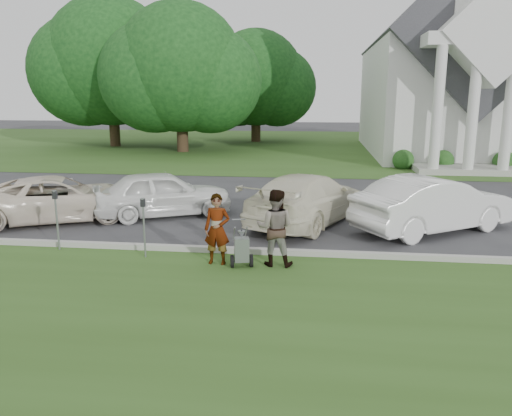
% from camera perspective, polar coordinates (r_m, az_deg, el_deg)
% --- Properties ---
extents(ground, '(120.00, 120.00, 0.00)m').
position_cam_1_polar(ground, '(11.61, 1.58, -6.21)').
color(ground, '#333335').
rests_on(ground, ground).
extents(grass_strip, '(80.00, 7.00, 0.01)m').
position_cam_1_polar(grass_strip, '(8.85, -0.31, -12.50)').
color(grass_strip, '#31521C').
rests_on(grass_strip, ground).
extents(church_lawn, '(80.00, 30.00, 0.01)m').
position_cam_1_polar(church_lawn, '(38.13, 5.45, 7.10)').
color(church_lawn, '#31521C').
rests_on(church_lawn, ground).
extents(curb, '(80.00, 0.18, 0.15)m').
position_cam_1_polar(curb, '(12.11, 1.83, -5.03)').
color(curb, '#9E9E93').
rests_on(curb, ground).
extents(church, '(9.19, 19.00, 24.10)m').
position_cam_1_polar(church, '(35.03, 20.93, 15.56)').
color(church, white).
rests_on(church, ground).
extents(tree_left, '(10.63, 8.40, 9.71)m').
position_cam_1_polar(tree_left, '(34.16, -8.65, 14.93)').
color(tree_left, '#332316').
rests_on(tree_left, ground).
extents(tree_far, '(11.64, 9.20, 10.73)m').
position_cam_1_polar(tree_far, '(38.98, -16.30, 15.16)').
color(tree_far, '#332316').
rests_on(tree_far, ground).
extents(tree_back, '(9.61, 7.60, 8.89)m').
position_cam_1_polar(tree_back, '(41.24, -0.03, 14.16)').
color(tree_back, '#332316').
rests_on(tree_back, ground).
extents(striping_cart, '(0.62, 1.05, 0.92)m').
position_cam_1_polar(striping_cart, '(11.17, -1.65, -4.85)').
color(striping_cart, black).
rests_on(striping_cart, ground).
extents(person_left, '(0.61, 0.42, 1.62)m').
position_cam_1_polar(person_left, '(11.28, -4.47, -2.51)').
color(person_left, '#999999').
rests_on(person_left, ground).
extents(person_right, '(0.87, 0.69, 1.74)m').
position_cam_1_polar(person_right, '(11.15, 2.17, -2.33)').
color(person_right, '#999999').
rests_on(person_right, ground).
extents(parking_meter_near, '(0.10, 0.09, 1.45)m').
position_cam_1_polar(parking_meter_near, '(11.96, -12.71, -1.40)').
color(parking_meter_near, gray).
rests_on(parking_meter_near, ground).
extents(parking_meter_far, '(0.11, 0.10, 1.52)m').
position_cam_1_polar(parking_meter_far, '(13.16, -21.86, -0.52)').
color(parking_meter_far, gray).
rests_on(parking_meter_far, ground).
extents(car_a, '(5.39, 4.12, 1.36)m').
position_cam_1_polar(car_a, '(16.39, -21.64, 1.00)').
color(car_a, '#F1E3CC').
rests_on(car_a, ground).
extents(car_b, '(4.61, 3.43, 1.46)m').
position_cam_1_polar(car_b, '(16.05, -10.60, 1.64)').
color(car_b, white).
rests_on(car_b, ground).
extents(car_c, '(4.04, 5.56, 1.50)m').
position_cam_1_polar(car_c, '(15.01, 5.93, 1.09)').
color(car_c, '#F0EBCC').
rests_on(car_c, ground).
extents(car_d, '(4.89, 4.00, 1.57)m').
position_cam_1_polar(car_d, '(14.85, 19.58, 0.42)').
color(car_d, white).
rests_on(car_d, ground).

